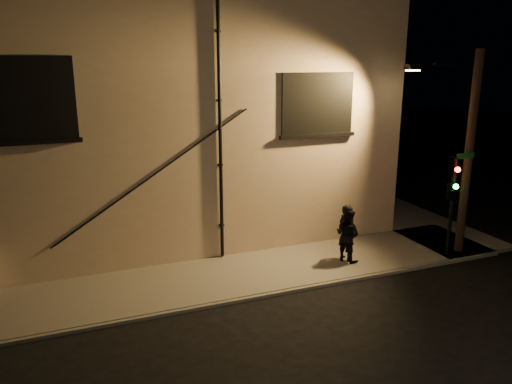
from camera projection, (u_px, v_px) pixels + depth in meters
name	position (u px, v px, depth m)	size (l,w,h in m)	color
ground	(313.00, 288.00, 14.46)	(90.00, 90.00, 0.00)	black
sidewalk	(287.00, 233.00, 18.82)	(21.00, 16.00, 0.12)	#68635E
building	(147.00, 110.00, 20.32)	(16.20, 12.23, 8.80)	#CBB092
pedestrian_a	(347.00, 232.00, 15.95)	(0.68, 0.44, 1.85)	black
pedestrian_b	(347.00, 235.00, 15.91)	(0.83, 0.65, 1.71)	black
traffic_signal	(451.00, 189.00, 15.84)	(1.24, 2.00, 3.40)	black
streetlamp_pole	(465.00, 149.00, 16.11)	(2.02, 1.38, 6.73)	black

